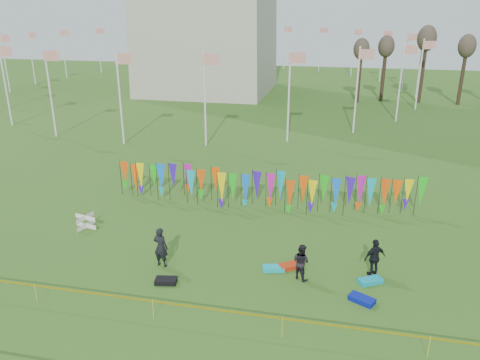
% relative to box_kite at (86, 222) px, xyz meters
% --- Properties ---
extents(ground, '(160.00, 160.00, 0.00)m').
position_rel_box_kite_xyz_m(ground, '(8.68, -4.05, -0.38)').
color(ground, '#2F5417').
rests_on(ground, ground).
extents(flagpole_ring, '(57.40, 56.16, 8.00)m').
position_rel_box_kite_xyz_m(flagpole_ring, '(-5.32, 43.95, 3.62)').
color(flagpole_ring, silver).
rests_on(flagpole_ring, ground).
extents(banner_row, '(18.64, 0.64, 2.26)m').
position_rel_box_kite_xyz_m(banner_row, '(8.96, 4.91, 1.00)').
color(banner_row, black).
rests_on(banner_row, ground).
extents(caution_tape_near, '(26.00, 0.02, 0.90)m').
position_rel_box_kite_xyz_m(caution_tape_near, '(8.46, -6.69, 0.39)').
color(caution_tape_near, yellow).
rests_on(caution_tape_near, ground).
extents(box_kite, '(0.69, 0.69, 0.77)m').
position_rel_box_kite_xyz_m(box_kite, '(0.00, 0.00, 0.00)').
color(box_kite, red).
rests_on(box_kite, ground).
extents(person_left, '(0.78, 0.63, 1.94)m').
position_rel_box_kite_xyz_m(person_left, '(5.48, -2.85, 0.59)').
color(person_left, black).
rests_on(person_left, ground).
extents(person_mid, '(0.95, 0.86, 1.67)m').
position_rel_box_kite_xyz_m(person_mid, '(11.91, -2.57, 0.45)').
color(person_mid, black).
rests_on(person_mid, ground).
extents(person_right, '(1.20, 1.06, 1.78)m').
position_rel_box_kite_xyz_m(person_right, '(15.09, -1.61, 0.51)').
color(person_right, black).
rests_on(person_right, ground).
extents(kite_bag_turquoise, '(1.07, 0.72, 0.20)m').
position_rel_box_kite_xyz_m(kite_bag_turquoise, '(10.64, -2.16, -0.29)').
color(kite_bag_turquoise, '#0DAFC4').
rests_on(kite_bag_turquoise, ground).
extents(kite_bag_blue, '(1.15, 0.95, 0.21)m').
position_rel_box_kite_xyz_m(kite_bag_blue, '(14.55, -3.82, -0.28)').
color(kite_bag_blue, '#091796').
rests_on(kite_bag_blue, ground).
extents(kite_bag_red, '(1.22, 1.04, 0.21)m').
position_rel_box_kite_xyz_m(kite_bag_red, '(11.40, -1.78, -0.28)').
color(kite_bag_red, red).
rests_on(kite_bag_red, ground).
extents(kite_bag_black, '(1.01, 0.69, 0.22)m').
position_rel_box_kite_xyz_m(kite_bag_black, '(6.19, -4.20, -0.28)').
color(kite_bag_black, black).
rests_on(kite_bag_black, ground).
extents(kite_bag_teal, '(1.17, 0.96, 0.20)m').
position_rel_box_kite_xyz_m(kite_bag_teal, '(14.94, -2.30, -0.28)').
color(kite_bag_teal, '#0C9AB2').
rests_on(kite_bag_teal, ground).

